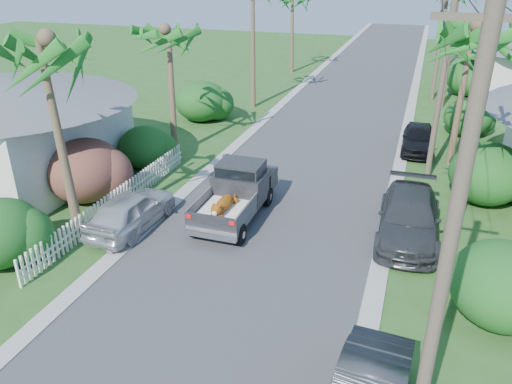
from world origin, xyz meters
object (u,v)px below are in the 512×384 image
(palm_l_b, at_px, (167,30))
(palm_r_a, at_px, (487,27))
(parked_car_rf, at_px, (418,139))
(utility_pole_d, at_px, (441,13))
(parked_car_ln, at_px, (131,211))
(utility_pole_c, at_px, (442,33))
(pickup_truck, at_px, (238,190))
(utility_pole_a, at_px, (447,259))
(parked_car_rm, at_px, (409,218))
(palm_l_a, at_px, (42,40))
(utility_pole_b, at_px, (443,77))
(palm_r_b, at_px, (471,39))

(palm_l_b, relative_size, palm_r_a, 0.85)
(parked_car_rf, xyz_separation_m, utility_pole_d, (0.60, 26.60, 3.91))
(parked_car_ln, bearing_deg, utility_pole_c, -111.62)
(pickup_truck, height_order, parked_car_ln, pickup_truck)
(parked_car_rf, xyz_separation_m, utility_pole_a, (0.60, -18.40, 3.91))
(pickup_truck, height_order, palm_r_a, palm_r_a)
(parked_car_ln, bearing_deg, palm_l_b, -72.89)
(parked_car_rm, bearing_deg, parked_car_ln, -166.24)
(palm_l_a, distance_m, utility_pole_b, 15.64)
(parked_car_rm, xyz_separation_m, utility_pole_d, (0.60, 36.00, 3.85))
(palm_r_b, relative_size, utility_pole_b, 0.80)
(parked_car_rf, bearing_deg, palm_r_b, -42.08)
(palm_r_b, bearing_deg, utility_pole_b, -116.57)
(pickup_truck, bearing_deg, palm_r_a, -5.85)
(palm_l_a, xyz_separation_m, utility_pole_a, (11.80, -5.00, -2.33))
(palm_l_b, bearing_deg, parked_car_rm, -22.96)
(pickup_truck, bearing_deg, utility_pole_b, 41.54)
(parked_car_rm, bearing_deg, utility_pole_c, 87.13)
(parked_car_rm, bearing_deg, palm_l_a, -161.58)
(palm_l_b, distance_m, utility_pole_d, 33.42)
(parked_car_ln, bearing_deg, parked_car_rm, -162.95)
(utility_pole_b, xyz_separation_m, utility_pole_d, (0.00, 30.00, 0.00))
(palm_l_b, height_order, palm_r_a, palm_r_a)
(palm_r_a, height_order, utility_pole_a, utility_pole_a)
(utility_pole_b, bearing_deg, parked_car_ln, -140.25)
(utility_pole_a, height_order, utility_pole_b, same)
(palm_l_b, height_order, utility_pole_d, utility_pole_d)
(utility_pole_c, distance_m, utility_pole_d, 15.00)
(parked_car_rf, distance_m, parked_car_ln, 15.47)
(parked_car_ln, xyz_separation_m, utility_pole_c, (10.35, 23.61, 3.88))
(pickup_truck, distance_m, utility_pole_a, 11.80)
(palm_l_b, xyz_separation_m, utility_pole_c, (12.40, 16.00, -1.55))
(palm_r_b, bearing_deg, parked_car_rm, -101.31)
(palm_r_a, xyz_separation_m, utility_pole_d, (-0.70, 37.00, -2.82))
(palm_l_b, bearing_deg, utility_pole_c, 52.22)
(utility_pole_a, bearing_deg, parked_car_rf, 91.87)
(utility_pole_c, relative_size, utility_pole_d, 1.00)
(palm_l_a, relative_size, palm_l_b, 1.11)
(parked_car_rm, bearing_deg, palm_r_b, 77.46)
(palm_l_b, xyz_separation_m, palm_r_b, (13.40, 3.00, -0.20))
(utility_pole_a, xyz_separation_m, utility_pole_b, (0.00, 15.00, 0.00))
(utility_pole_d, bearing_deg, utility_pole_b, -90.00)
(parked_car_rf, relative_size, palm_r_b, 0.56)
(parked_car_rf, distance_m, utility_pole_a, 18.82)
(utility_pole_b, height_order, utility_pole_d, same)
(parked_car_ln, distance_m, palm_l_b, 9.57)
(palm_l_b, xyz_separation_m, palm_r_a, (13.10, -6.00, 1.28))
(parked_car_rm, xyz_separation_m, palm_r_a, (1.30, -1.00, 6.67))
(parked_car_ln, height_order, utility_pole_b, utility_pole_b)
(pickup_truck, height_order, parked_car_rf, pickup_truck)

